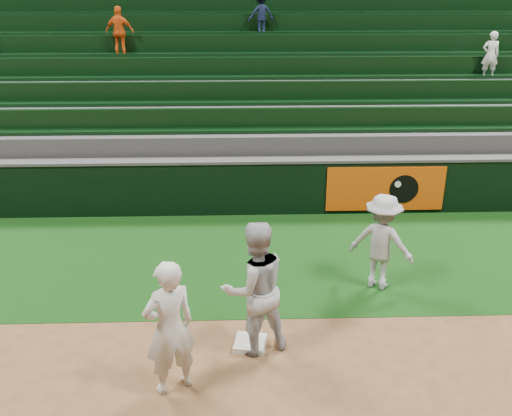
{
  "coord_description": "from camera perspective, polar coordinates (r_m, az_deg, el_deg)",
  "views": [
    {
      "loc": [
        -0.22,
        -6.6,
        4.98
      ],
      "look_at": [
        0.07,
        2.3,
        1.3
      ],
      "focal_mm": 40.0,
      "sensor_mm": 36.0,
      "label": 1
    }
  ],
  "objects": [
    {
      "name": "baserunner",
      "position": [
        7.89,
        -0.14,
        -8.02
      ],
      "size": [
        1.15,
        1.03,
        1.96
      ],
      "primitive_type": "imported",
      "rotation": [
        0.0,
        0.0,
        3.51
      ],
      "color": "#ACB0B8",
      "rests_on": "ground"
    },
    {
      "name": "base_coach",
      "position": [
        9.71,
        12.45,
        -3.33
      ],
      "size": [
        1.24,
        1.07,
        1.67
      ],
      "primitive_type": "imported",
      "rotation": [
        0.0,
        0.0,
        2.62
      ],
      "color": "#A8ABB6",
      "rests_on": "foul_grass"
    },
    {
      "name": "stadium_seating",
      "position": [
        15.92,
        -1.06,
        10.55
      ],
      "size": [
        36.0,
        5.95,
        4.85
      ],
      "color": "#343537",
      "rests_on": "ground"
    },
    {
      "name": "foul_grass",
      "position": [
        10.82,
        -0.48,
        -4.94
      ],
      "size": [
        36.0,
        4.2,
        0.01
      ],
      "primitive_type": "cube",
      "color": "black",
      "rests_on": "ground"
    },
    {
      "name": "first_base",
      "position": [
        8.41,
        -0.6,
        -13.42
      ],
      "size": [
        0.5,
        0.5,
        0.1
      ],
      "primitive_type": "cube",
      "rotation": [
        0.0,
        0.0,
        -0.18
      ],
      "color": "silver",
      "rests_on": "ground"
    },
    {
      "name": "first_baseman",
      "position": [
        7.27,
        -8.66,
        -11.77
      ],
      "size": [
        0.8,
        0.71,
        1.84
      ],
      "primitive_type": "imported",
      "rotation": [
        0.0,
        0.0,
        3.65
      ],
      "color": "silver",
      "rests_on": "ground"
    },
    {
      "name": "ground",
      "position": [
        8.27,
        0.06,
        -14.56
      ],
      "size": [
        70.0,
        70.0,
        0.0
      ],
      "primitive_type": "plane",
      "color": "brown",
      "rests_on": "ground"
    },
    {
      "name": "field_wall",
      "position": [
        12.58,
        -0.62,
        2.22
      ],
      "size": [
        36.0,
        0.45,
        1.25
      ],
      "color": "black",
      "rests_on": "ground"
    }
  ]
}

